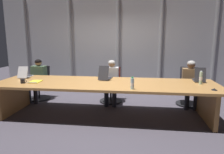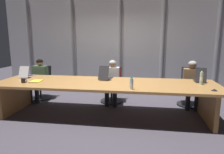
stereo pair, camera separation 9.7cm
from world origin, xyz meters
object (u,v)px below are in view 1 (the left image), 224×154
at_px(office_chair_center, 188,91).
at_px(coffee_mug_near, 23,81).
at_px(office_chair_left_mid, 111,89).
at_px(person_center, 191,81).
at_px(person_left_mid, 111,80).
at_px(laptop_center, 199,79).
at_px(laptop_left_end, 26,75).
at_px(conference_mic_left_side, 214,89).
at_px(water_bottle_secondary, 201,78).
at_px(person_left_end, 37,78).
at_px(laptop_left_mid, 105,77).
at_px(water_bottle_primary, 132,84).
at_px(spiral_notepad, 35,82).
at_px(office_chair_left_end, 40,87).

relative_size(office_chair_center, coffee_mug_near, 7.18).
distance_m(office_chair_left_mid, person_center, 2.04).
relative_size(office_chair_left_mid, person_left_mid, 0.82).
xyz_separation_m(laptop_center, person_center, (-0.03, 0.53, -0.16)).
bearing_deg(laptop_left_end, laptop_center, -94.64).
bearing_deg(conference_mic_left_side, person_center, 94.05).
height_order(person_left_mid, person_center, person_center).
height_order(office_chair_center, water_bottle_secondary, water_bottle_secondary).
height_order(person_left_end, water_bottle_secondary, person_left_end).
bearing_deg(office_chair_left_mid, office_chair_center, 95.20).
bearing_deg(office_chair_center, laptop_left_mid, -64.22).
distance_m(laptop_left_mid, water_bottle_primary, 1.09).
relative_size(water_bottle_primary, coffee_mug_near, 1.76).
bearing_deg(conference_mic_left_side, person_left_end, 162.31).
relative_size(laptop_left_end, water_bottle_secondary, 1.60).
distance_m(office_chair_center, coffee_mug_near, 3.99).
xyz_separation_m(person_center, spiral_notepad, (-3.53, -1.06, 0.11)).
bearing_deg(person_left_mid, laptop_left_end, -76.57).
bearing_deg(person_left_end, laptop_left_mid, 78.40).
height_order(laptop_left_mid, coffee_mug_near, laptop_left_mid).
height_order(office_chair_center, spiral_notepad, office_chair_center).
xyz_separation_m(laptop_center, water_bottle_secondary, (-0.05, -0.30, 0.07)).
height_order(laptop_left_mid, office_chair_left_end, laptop_left_mid).
bearing_deg(office_chair_left_end, office_chair_center, 96.99).
height_order(person_center, water_bottle_secondary, person_center).
height_order(coffee_mug_near, spiral_notepad, coffee_mug_near).
bearing_deg(laptop_left_end, spiral_notepad, -139.56).
distance_m(person_left_mid, coffee_mug_near, 2.12).
bearing_deg(laptop_left_end, coffee_mug_near, -159.94).
relative_size(water_bottle_secondary, spiral_notepad, 0.88).
xyz_separation_m(laptop_center, person_left_end, (-4.06, 0.52, -0.18)).
xyz_separation_m(office_chair_left_end, person_left_end, (0.03, -0.16, 0.29)).
xyz_separation_m(water_bottle_secondary, spiral_notepad, (-3.52, -0.23, -0.12)).
distance_m(person_left_end, conference_mic_left_side, 4.33).
xyz_separation_m(office_chair_left_mid, coffee_mug_near, (-1.71, -1.37, 0.46)).
xyz_separation_m(office_chair_center, water_bottle_secondary, (-0.01, -0.98, 0.53)).
height_order(laptop_left_mid, conference_mic_left_side, laptop_left_mid).
bearing_deg(laptop_left_mid, laptop_left_end, 97.04).
relative_size(water_bottle_primary, water_bottle_secondary, 0.84).
height_order(water_bottle_primary, spiral_notepad, water_bottle_primary).
xyz_separation_m(water_bottle_secondary, conference_mic_left_side, (0.10, -0.49, -0.11)).
height_order(office_chair_left_mid, coffee_mug_near, office_chair_left_mid).
bearing_deg(laptop_left_end, laptop_left_mid, -95.26).
bearing_deg(person_center, laptop_left_mid, -69.61).
height_order(office_chair_left_mid, spiral_notepad, office_chair_left_mid).
height_order(coffee_mug_near, conference_mic_left_side, coffee_mug_near).
height_order(laptop_left_end, laptop_left_mid, laptop_left_mid).
bearing_deg(office_chair_center, office_chair_left_end, -83.67).
height_order(office_chair_center, coffee_mug_near, office_chair_center).
relative_size(laptop_left_end, person_center, 0.39).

